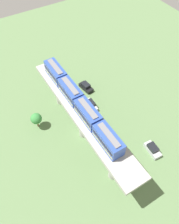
# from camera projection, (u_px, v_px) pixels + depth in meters

# --- Properties ---
(ground_plane) EXTENTS (120.00, 120.00, 0.00)m
(ground_plane) POSITION_uv_depth(u_px,v_px,m) (84.00, 134.00, 52.53)
(ground_plane) COLOR #5B7A4C
(viaduct) EXTENTS (5.20, 35.80, 8.33)m
(viaduct) POSITION_uv_depth(u_px,v_px,m) (83.00, 117.00, 47.49)
(viaduct) COLOR #A8A59E
(viaduct) RESTS_ON ground
(train) EXTENTS (2.64, 27.45, 3.24)m
(train) POSITION_uv_depth(u_px,v_px,m) (79.00, 102.00, 45.63)
(train) COLOR #2D4CA5
(train) RESTS_ON viaduct
(parked_car_silver) EXTENTS (2.12, 4.33, 1.76)m
(parked_car_silver) POSITION_uv_depth(u_px,v_px,m) (153.00, 149.00, 49.23)
(parked_car_silver) COLOR #B2B5BA
(parked_car_silver) RESTS_ON ground
(parked_car_black) EXTENTS (2.38, 4.41, 1.76)m
(parked_car_black) POSITION_uv_depth(u_px,v_px,m) (86.00, 87.00, 61.10)
(parked_car_black) COLOR black
(parked_car_black) RESTS_ON ground
(parked_car_white) EXTENTS (2.01, 4.28, 1.76)m
(parked_car_white) POSITION_uv_depth(u_px,v_px,m) (91.00, 105.00, 57.13)
(parked_car_white) COLOR white
(parked_car_white) RESTS_ON ground
(tree_near_viaduct) EXTENTS (2.57, 2.57, 4.28)m
(tree_near_viaduct) POSITION_uv_depth(u_px,v_px,m) (36.00, 119.00, 51.64)
(tree_near_viaduct) COLOR brown
(tree_near_viaduct) RESTS_ON ground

